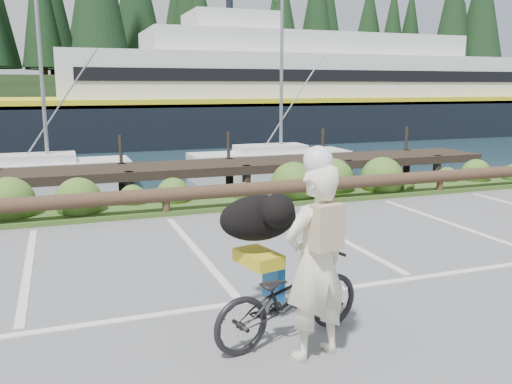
% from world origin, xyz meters
% --- Properties ---
extents(ground, '(72.00, 72.00, 0.00)m').
position_xyz_m(ground, '(0.00, 0.00, 0.00)').
color(ground, '#5F5F62').
extents(harbor_backdrop, '(170.00, 160.00, 30.00)m').
position_xyz_m(harbor_backdrop, '(0.39, 78.47, -0.00)').
color(harbor_backdrop, '#182E3A').
rests_on(harbor_backdrop, ground).
extents(vegetation_strip, '(34.00, 1.60, 0.10)m').
position_xyz_m(vegetation_strip, '(0.00, 5.30, 0.05)').
color(vegetation_strip, '#3D5B21').
rests_on(vegetation_strip, ground).
extents(log_rail, '(32.00, 0.30, 0.60)m').
position_xyz_m(log_rail, '(0.00, 4.60, 0.00)').
color(log_rail, '#443021').
rests_on(log_rail, ground).
extents(bicycle, '(1.95, 1.05, 0.97)m').
position_xyz_m(bicycle, '(0.16, -1.52, 0.49)').
color(bicycle, black).
rests_on(bicycle, ground).
extents(cyclist, '(0.81, 0.63, 1.98)m').
position_xyz_m(cyclist, '(0.26, -1.94, 0.99)').
color(cyclist, '#EEE5CA').
rests_on(cyclist, ground).
extents(dog, '(0.64, 0.99, 0.53)m').
position_xyz_m(dog, '(0.03, -0.94, 1.23)').
color(dog, black).
rests_on(dog, bicycle).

